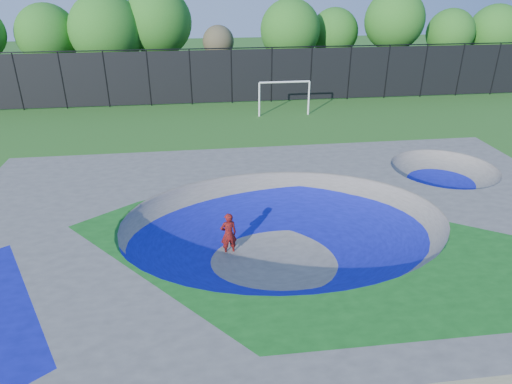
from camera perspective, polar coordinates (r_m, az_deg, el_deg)
ground at (r=15.94m, az=3.41°, el=-8.10°), size 120.00×120.00×0.00m
skate_deck at (r=15.54m, az=3.48°, el=-5.80°), size 22.00×14.00×1.50m
skater at (r=15.70m, az=-3.45°, el=-5.26°), size 0.64×0.48×1.59m
skateboard at (r=16.11m, az=-3.38°, el=-7.61°), size 0.80×0.30×0.05m
soccer_goal at (r=31.62m, az=3.57°, el=12.40°), size 3.55×0.12×2.35m
fence at (r=34.76m, az=-3.08°, el=14.41°), size 48.09×0.09×4.04m
treeline at (r=39.08m, az=-9.05°, el=19.50°), size 53.32×7.14×8.30m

